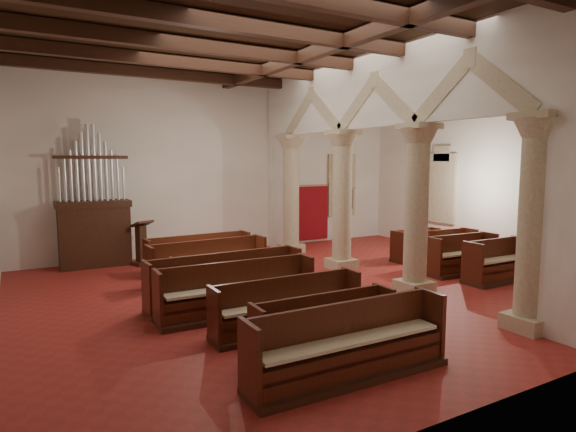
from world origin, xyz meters
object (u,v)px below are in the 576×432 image
Objects in this scene: lectern at (141,246)px; processional_banner at (349,221)px; pipe_organ at (94,222)px; nave_pew_0 at (349,355)px; aisle_pew_0 at (498,268)px.

lectern is 8.31m from processional_banner.
pipe_organ is 10.24m from nave_pew_0.
processional_banner is at bearing 86.21° from aisle_pew_0.
aisle_pew_0 is (6.87, 2.65, 0.02)m from nave_pew_0.
nave_pew_0 is at bearing -78.03° from pipe_organ.
pipe_organ reaches higher than nave_pew_0.
aisle_pew_0 reaches higher than nave_pew_0.
nave_pew_0 is (2.11, -9.97, -1.01)m from pipe_organ.
lectern reaches higher than aisle_pew_0.
pipe_organ is 3.14× the size of lectern.
processional_banner reaches higher than lectern.
pipe_organ is 1.34× the size of nave_pew_0.
processional_banner is at bearing -0.04° from pipe_organ.
lectern is at bearing 96.06° from nave_pew_0.
aisle_pew_0 is at bearing -39.19° from pipe_organ.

